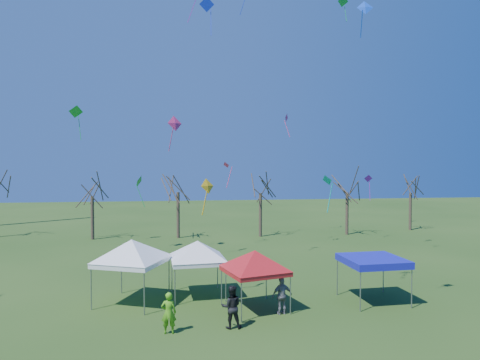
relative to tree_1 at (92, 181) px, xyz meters
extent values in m
plane|color=#254516|center=(10.77, -24.65, -5.79)|extent=(140.00, 140.00, 0.00)
cylinder|color=#3D2D21|center=(0.00, 0.00, -3.65)|extent=(0.32, 0.32, 4.28)
cylinder|color=#3D2D21|center=(8.40, -0.27, -3.47)|extent=(0.32, 0.32, 4.64)
cylinder|color=#3D2D21|center=(16.80, -0.60, -3.55)|extent=(0.32, 0.32, 4.49)
cylinder|color=#3D2D21|center=(26.12, -0.65, -3.56)|extent=(0.32, 0.32, 4.47)
cylinder|color=#3D2D21|center=(34.49, 1.42, -3.68)|extent=(0.32, 0.32, 4.23)
cylinder|color=gray|center=(4.10, -21.41, -4.74)|extent=(0.06, 0.06, 2.11)
cylinder|color=gray|center=(5.24, -18.68, -4.74)|extent=(0.06, 0.06, 2.11)
cylinder|color=gray|center=(6.83, -22.54, -4.74)|extent=(0.06, 0.06, 2.11)
cylinder|color=gray|center=(7.96, -19.81, -4.74)|extent=(0.06, 0.06, 2.11)
cube|color=white|center=(6.03, -20.61, -3.55)|extent=(4.14, 4.14, 0.25)
pyramid|color=white|center=(6.03, -20.61, -2.37)|extent=(4.13, 4.13, 1.06)
cylinder|color=gray|center=(8.31, -21.32, -4.82)|extent=(0.06, 0.06, 1.93)
cylinder|color=gray|center=(8.10, -18.62, -4.82)|extent=(0.06, 0.06, 1.93)
cylinder|color=gray|center=(11.01, -21.11, -4.82)|extent=(0.06, 0.06, 1.93)
cylinder|color=gray|center=(10.80, -18.41, -4.82)|extent=(0.06, 0.06, 1.93)
cube|color=white|center=(9.55, -19.87, -3.74)|extent=(3.12, 3.12, 0.23)
pyramid|color=white|center=(9.55, -19.87, -2.66)|extent=(4.09, 4.09, 0.97)
cylinder|color=gray|center=(11.42, -24.14, -4.85)|extent=(0.06, 0.06, 1.88)
cylinder|color=gray|center=(10.73, -21.60, -4.85)|extent=(0.06, 0.06, 1.88)
cylinder|color=gray|center=(13.96, -23.45, -4.85)|extent=(0.06, 0.06, 1.88)
cylinder|color=gray|center=(13.27, -20.91, -4.85)|extent=(0.06, 0.06, 1.88)
cube|color=#AB1014|center=(12.34, -22.53, -3.80)|extent=(3.46, 3.46, 0.23)
pyramid|color=#AB1014|center=(12.34, -22.53, -2.75)|extent=(3.84, 3.84, 0.94)
cylinder|color=gray|center=(17.53, -23.58, -4.78)|extent=(0.06, 0.06, 2.02)
cylinder|color=gray|center=(17.40, -20.75, -4.78)|extent=(0.06, 0.06, 2.02)
cylinder|color=gray|center=(20.36, -23.45, -4.78)|extent=(0.06, 0.06, 2.02)
cylinder|color=gray|center=(20.23, -20.62, -4.78)|extent=(0.06, 0.06, 2.02)
cube|color=#1013AB|center=(18.88, -22.10, -3.65)|extent=(3.17, 3.17, 0.24)
cube|color=#1013AB|center=(18.88, -22.10, -3.46)|extent=(3.17, 3.17, 0.12)
imported|color=black|center=(10.87, -24.79, -4.82)|extent=(0.98, 0.79, 1.93)
imported|color=#52A51A|center=(8.08, -25.02, -4.88)|extent=(0.67, 0.45, 1.82)
imported|color=slate|center=(13.55, -23.35, -4.87)|extent=(1.15, 0.66, 1.84)
cone|color=#16923C|center=(5.09, -6.23, 0.21)|extent=(0.76, 1.18, 1.04)
cube|color=#16923C|center=(5.18, -5.86, -1.06)|extent=(0.78, 0.24, 2.01)
cone|color=#17963E|center=(25.59, -0.35, 18.73)|extent=(1.19, 0.81, 0.99)
cube|color=#17963E|center=(25.89, -0.34, 17.50)|extent=(0.05, 0.63, 1.89)
cone|color=#EF356F|center=(12.75, -5.43, 1.61)|extent=(0.78, 0.81, 0.58)
cube|color=#EF356F|center=(12.98, -5.71, 0.49)|extent=(0.60, 0.52, 1.91)
cone|color=#E9337D|center=(17.76, -7.42, 5.69)|extent=(0.54, 0.72, 0.75)
cube|color=#E9337D|center=(17.90, -7.21, 4.77)|extent=(0.47, 0.32, 1.48)
cube|color=#122EC9|center=(14.55, -3.90, 16.66)|extent=(0.71, 0.42, 2.15)
cone|color=purple|center=(26.89, -4.01, 0.28)|extent=(0.86, 0.51, 0.76)
cube|color=purple|center=(27.05, -4.03, -0.90)|extent=(0.09, 0.36, 1.96)
cube|color=purple|center=(9.74, -5.29, 15.29)|extent=(0.86, 0.26, 2.22)
cone|color=green|center=(-0.55, -3.93, 6.35)|extent=(1.48, 1.29, 1.12)
cube|color=green|center=(-0.27, -3.77, 4.92)|extent=(0.37, 0.61, 2.24)
cone|color=#0BAE9D|center=(18.35, -16.32, 0.59)|extent=(0.83, 0.97, 0.73)
cube|color=#0BAE9D|center=(18.45, -16.53, -0.59)|extent=(0.47, 0.25, 1.96)
cone|color=#CF2E6A|center=(8.25, -10.97, 4.74)|extent=(1.25, 0.97, 1.21)
cube|color=#CF2E6A|center=(7.95, -11.15, 3.53)|extent=(0.41, 0.65, 1.82)
cone|color=blue|center=(16.91, -25.18, 8.70)|extent=(0.79, 0.47, 0.71)
cube|color=blue|center=(16.76, -25.15, 7.95)|extent=(0.10, 0.35, 1.14)
cone|color=gold|center=(10.10, -20.30, 0.43)|extent=(0.91, 0.79, 0.88)
cube|color=gold|center=(9.92, -20.43, -0.49)|extent=(0.31, 0.40, 1.40)
cone|color=#1430DC|center=(10.48, -13.87, 12.65)|extent=(1.04, 0.37, 1.02)
cube|color=#1430DC|center=(10.77, -13.89, 11.41)|extent=(0.07, 0.61, 1.96)
camera|label=1|loc=(8.59, -43.72, 1.57)|focal=32.00mm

